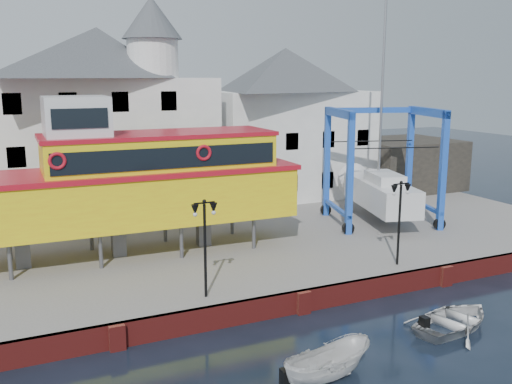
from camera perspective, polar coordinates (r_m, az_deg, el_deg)
name	(u,v)px	position (r m, az deg, el deg)	size (l,w,h in m)	color
ground	(302,313)	(25.42, 4.67, -11.97)	(140.00, 140.00, 0.00)	black
hardstanding	(213,238)	(34.68, -4.29, -4.61)	(44.00, 22.00, 1.00)	slate
quay_wall	(301,301)	(25.31, 4.57, -10.85)	(44.00, 0.47, 1.00)	maroon
building_white_main	(103,119)	(39.32, -15.01, 7.09)	(14.00, 8.30, 14.00)	silver
building_white_right	(285,122)	(44.45, 2.91, 6.96)	(12.00, 8.00, 11.20)	silver
shed_dark	(403,164)	(48.71, 14.47, 2.75)	(8.00, 7.00, 4.00)	black
lamp_post_left	(205,224)	(23.51, -5.16, -3.17)	(1.12, 0.32, 4.20)	black
lamp_post_right	(400,202)	(28.36, 14.23, -0.94)	(1.12, 0.32, 4.20)	black
tour_boat	(117,182)	(29.56, -13.77, 0.94)	(18.85, 4.86, 8.17)	#59595E
travel_lift	(376,184)	(37.42, 11.93, 0.78)	(7.54, 9.43, 13.81)	#1343B7
motorboat_a	(327,380)	(20.50, 7.12, -18.14)	(1.33, 3.55, 1.37)	silver
motorboat_b	(454,327)	(25.39, 19.21, -12.64)	(3.03, 4.24, 0.88)	silver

